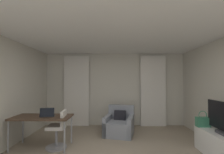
# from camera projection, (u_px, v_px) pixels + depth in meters

# --- Properties ---
(wall_window) EXTENTS (5.12, 0.06, 2.60)m
(wall_window) POSITION_uv_depth(u_px,v_px,m) (115.00, 89.00, 5.76)
(wall_window) COLOR beige
(wall_window) RESTS_ON ground
(ceiling) EXTENTS (5.12, 6.12, 0.06)m
(ceiling) POSITION_uv_depth(u_px,v_px,m) (115.00, 22.00, 2.77)
(ceiling) COLOR white
(ceiling) RESTS_ON wall_left
(curtain_left_panel) EXTENTS (0.90, 0.06, 2.50)m
(curtain_left_panel) POSITION_uv_depth(u_px,v_px,m) (77.00, 91.00, 5.65)
(curtain_left_panel) COLOR silver
(curtain_left_panel) RESTS_ON ground
(curtain_right_panel) EXTENTS (0.90, 0.06, 2.50)m
(curtain_right_panel) POSITION_uv_depth(u_px,v_px,m) (153.00, 91.00, 5.60)
(curtain_right_panel) COLOR silver
(curtain_right_panel) RESTS_ON ground
(armchair) EXTENTS (0.98, 1.01, 0.83)m
(armchair) POSITION_uv_depth(u_px,v_px,m) (119.00, 125.00, 4.70)
(armchair) COLOR gray
(armchair) RESTS_ON ground
(desk) EXTENTS (1.36, 0.66, 0.74)m
(desk) POSITION_uv_depth(u_px,v_px,m) (42.00, 119.00, 3.77)
(desk) COLOR #4C3828
(desk) RESTS_ON ground
(desk_chair) EXTENTS (0.48, 0.48, 0.88)m
(desk_chair) POSITION_uv_depth(u_px,v_px,m) (58.00, 131.00, 3.73)
(desk_chair) COLOR gray
(desk_chair) RESTS_ON ground
(laptop) EXTENTS (0.36, 0.30, 0.22)m
(laptop) POSITION_uv_depth(u_px,v_px,m) (48.00, 115.00, 3.73)
(laptop) COLOR #2D2D33
(laptop) RESTS_ON desk
(handbag_primary) EXTENTS (0.30, 0.14, 0.37)m
(handbag_primary) POSITION_uv_depth(u_px,v_px,m) (203.00, 122.00, 3.64)
(handbag_primary) COLOR #387F5B
(handbag_primary) RESTS_ON tv_console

